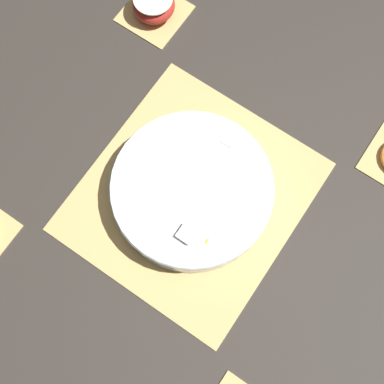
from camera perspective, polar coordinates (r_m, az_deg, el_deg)
The scene contains 5 objects.
ground_plane at distance 1.03m, azimuth 0.00°, elevation -0.48°, with size 6.00×6.00×0.00m, color #2D2823.
bamboo_mat_center at distance 1.03m, azimuth 0.00°, elevation -0.43°, with size 0.43×0.39×0.01m.
coaster_mat_far_right at distance 1.21m, azimuth -4.02°, elevation 18.51°, with size 0.13×0.13×0.01m.
fruit_salad_bowl at distance 0.99m, azimuth 0.04°, elevation 0.18°, with size 0.30×0.30×0.07m.
apple_half at distance 1.19m, azimuth -4.12°, elevation 19.30°, with size 0.09×0.09×0.05m.
Camera 1 is at (-0.23, -0.16, 1.00)m, focal length 50.00 mm.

